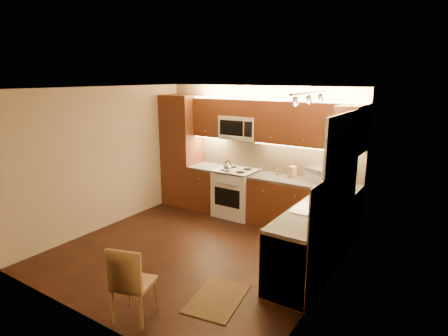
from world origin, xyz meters
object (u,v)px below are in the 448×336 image
Objects in this scene: microwave at (240,128)px; toaster_oven at (318,175)px; sink at (318,202)px; kettle at (228,166)px; soap_bottle at (336,194)px; dining_chair at (134,281)px; knife_block at (292,172)px; stove at (236,193)px.

microwave reaches higher than toaster_oven.
microwave is 0.88× the size of sink.
soap_bottle is (2.19, -0.48, -0.04)m from kettle.
kettle is at bearing -146.65° from toaster_oven.
microwave is at bearing 177.84° from soap_bottle.
sink is 2.64m from dining_chair.
knife_block is at bearing 34.31° from kettle.
microwave is at bearing 93.92° from kettle.
microwave is at bearing 90.00° from stove.
toaster_oven is 2.29× the size of soap_bottle.
stove is at bearing 84.88° from dining_chair.
stove is 4.55× the size of knife_block.
toaster_oven reaches higher than dining_chair.
kettle reaches higher than soap_bottle.
stove is 1.01× the size of dining_chair.
knife_block reaches higher than dining_chair.
microwave is 4.49× the size of soap_bottle.
sink is at bearing 43.19° from dining_chair.
toaster_oven is (1.55, 0.02, -0.70)m from microwave.
sink is 2.22× the size of toaster_oven.
stove is 4.39× the size of kettle.
sink is 4.11× the size of kettle.
toaster_oven is 0.46m from knife_block.
kettle is (-2.08, 0.95, 0.05)m from sink.
kettle is 1.04× the size of knife_block.
knife_block is at bearing 7.68° from stove.
kettle reaches higher than sink.
soap_bottle is at bearing 45.82° from dining_chair.
soap_bottle is (0.56, -0.81, -0.03)m from toaster_oven.
knife_block reaches higher than soap_bottle.
soap_bottle is (0.11, 0.47, 0.01)m from sink.
toaster_oven is 1.92× the size of knife_block.
soap_bottle reaches higher than stove.
microwave is 3.76× the size of knife_block.
microwave reaches higher than kettle.
stove is 1.65m from toaster_oven.
stove is at bearing -90.00° from microwave.
kettle is 3.35m from dining_chair.
sink reaches higher than dining_chair.
dining_chair is (-1.28, -2.25, -0.52)m from sink.
stove is at bearing 83.38° from kettle.
kettle is (-0.08, -0.31, -0.70)m from microwave.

